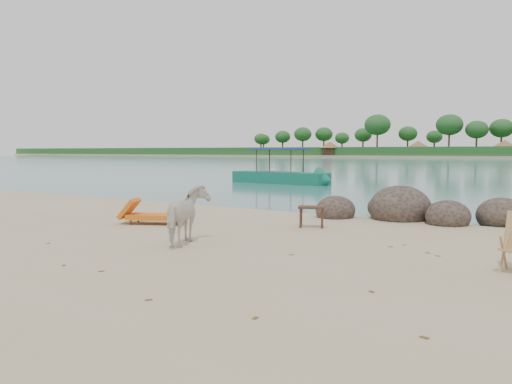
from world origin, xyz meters
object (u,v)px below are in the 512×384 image
Objects in this scene: side_table at (311,218)px; lounge_chair at (157,214)px; boulders at (423,213)px; boat_near at (280,154)px; cow at (188,217)px.

lounge_chair is (-3.76, -1.66, 0.02)m from side_table.
boulders is 0.89× the size of boat_near.
lounge_chair reaches higher than side_table.
cow is at bearing -132.67° from side_table.
boat_near reaches higher than boulders.
side_table is 0.35× the size of lounge_chair.
side_table is at bearing -52.80° from boat_near.
side_table is (1.17, 3.46, -0.34)m from cow.
boulders is 3.34× the size of lounge_chair.
lounge_chair is (-5.80, -4.58, 0.05)m from boulders.
cow is 0.75× the size of lounge_chair.
boat_near is at bearing 133.06° from boulders.
boat_near is (-11.98, 12.82, 1.52)m from boulders.
lounge_chair is (-2.59, 1.80, -0.32)m from cow.
side_table is at bearing -131.69° from cow.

